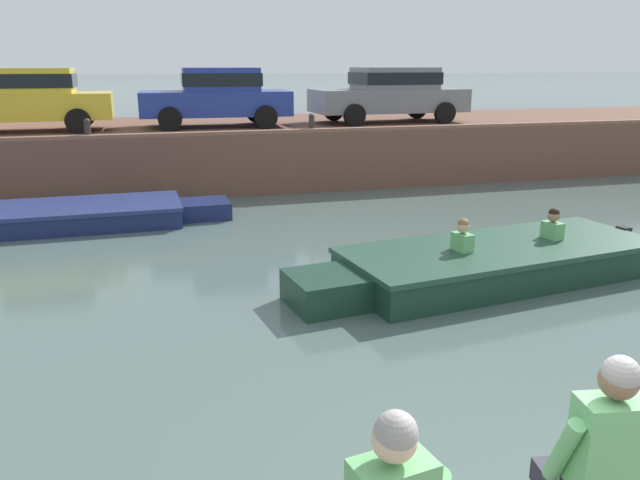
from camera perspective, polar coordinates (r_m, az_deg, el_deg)
The scene contains 11 objects.
ground_plane at distance 9.67m, azimuth -0.97°, elevation -3.22°, with size 400.00×400.00×0.00m, color #4C605B.
far_quay_wall at distance 18.31m, azimuth -8.36°, elevation 8.13°, with size 60.00×6.00×1.52m, color brown.
far_wall_coping at distance 15.38m, azimuth -7.04°, elevation 9.74°, with size 60.00×0.24×0.08m, color brown.
boat_moored_west_navy at distance 13.54m, azimuth -22.88°, elevation 2.01°, with size 6.38×1.98×0.43m.
motorboat_passing at distance 9.73m, azimuth 15.12°, elevation -2.03°, with size 6.01×2.50×1.00m.
car_leftmost_yellow at distance 17.42m, azimuth -25.39°, elevation 11.73°, with size 4.26×1.93×1.54m.
car_left_inner_blue at distance 17.31m, azimuth -9.36°, elevation 12.99°, with size 3.99×2.06×1.54m.
car_centre_grey at distance 18.54m, azimuth 6.47°, elevation 13.28°, with size 4.43×2.07×1.54m.
mooring_bollard_mid at distance 15.37m, azimuth -20.50°, elevation 9.62°, with size 0.15×0.15×0.44m.
mooring_bollard_east at distance 15.85m, azimuth -0.77°, elevation 10.75°, with size 0.15×0.15×0.44m.
person_seated_right at distance 3.78m, azimuth 24.42°, elevation -17.42°, with size 0.57×0.58×0.96m.
Camera 1 is at (-2.31, -2.68, 3.15)m, focal length 35.00 mm.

